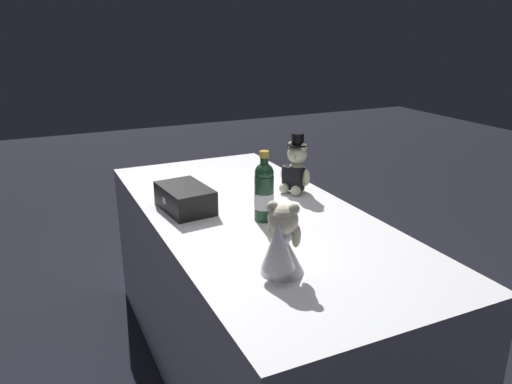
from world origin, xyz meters
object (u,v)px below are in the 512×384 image
at_px(teddy_bear_groom, 296,170).
at_px(champagne_bottle, 264,191).
at_px(signing_pen, 197,188).
at_px(teddy_bear_bride, 281,243).
at_px(gift_case_black, 185,198).

height_order(teddy_bear_groom, champagne_bottle, champagne_bottle).
relative_size(teddy_bear_groom, signing_pen, 2.12).
relative_size(champagne_bottle, signing_pen, 2.18).
height_order(teddy_bear_bride, signing_pen, teddy_bear_bride).
xyz_separation_m(teddy_bear_bride, gift_case_black, (-0.71, -0.10, -0.06)).
bearing_deg(teddy_bear_bride, gift_case_black, -171.65).
distance_m(champagne_bottle, gift_case_black, 0.38).
bearing_deg(teddy_bear_bride, signing_pen, 177.99).
bearing_deg(teddy_bear_groom, gift_case_black, -88.89).
distance_m(teddy_bear_groom, teddy_bear_bride, 0.86).
xyz_separation_m(teddy_bear_bride, signing_pen, (-0.97, 0.03, -0.11)).
height_order(champagne_bottle, signing_pen, champagne_bottle).
bearing_deg(teddy_bear_bride, champagne_bottle, 160.63).
xyz_separation_m(teddy_bear_groom, gift_case_black, (0.01, -0.57, -0.06)).
relative_size(teddy_bear_bride, champagne_bottle, 0.83).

